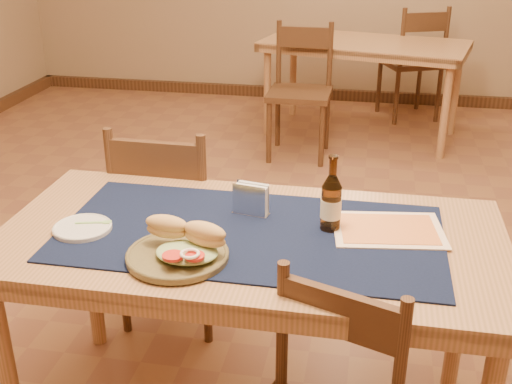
% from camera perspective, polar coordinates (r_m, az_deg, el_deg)
% --- Properties ---
extents(main_table, '(1.60, 0.80, 0.75)m').
position_cam_1_polar(main_table, '(2.07, -0.52, -5.74)').
color(main_table, '#A97650').
rests_on(main_table, ground).
extents(placemat, '(1.20, 0.60, 0.01)m').
position_cam_1_polar(placemat, '(2.02, -0.52, -3.64)').
color(placemat, black).
rests_on(placemat, main_table).
extents(baseboard, '(6.00, 7.00, 0.10)m').
position_cam_1_polar(baseboard, '(3.06, 2.45, -8.48)').
color(baseboard, '#4A2D1A').
rests_on(baseboard, ground).
extents(back_table, '(1.66, 1.07, 0.75)m').
position_cam_1_polar(back_table, '(5.15, 9.61, 12.16)').
color(back_table, '#A97650').
rests_on(back_table, ground).
extents(chair_main_far, '(0.44, 0.44, 0.93)m').
position_cam_1_polar(chair_main_far, '(2.73, -7.44, -2.56)').
color(chair_main_far, '#4A2D1A').
rests_on(chair_main_far, ground).
extents(chair_back_near, '(0.44, 0.44, 0.95)m').
position_cam_1_polar(chair_back_near, '(4.69, 3.98, 9.12)').
color(chair_back_near, '#4A2D1A').
rests_on(chair_back_near, ground).
extents(chair_back_far, '(0.58, 0.58, 0.97)m').
position_cam_1_polar(chair_back_far, '(5.70, 13.81, 11.25)').
color(chair_back_far, '#4A2D1A').
rests_on(chair_back_far, ground).
extents(sandwich_plate, '(0.30, 0.30, 0.11)m').
position_cam_1_polar(sandwich_plate, '(1.87, -6.65, -5.05)').
color(sandwich_plate, brown).
rests_on(sandwich_plate, placemat).
extents(side_plate, '(0.19, 0.19, 0.02)m').
position_cam_1_polar(side_plate, '(2.11, -15.18, -3.06)').
color(side_plate, silver).
rests_on(side_plate, placemat).
extents(fork, '(0.12, 0.04, 0.00)m').
position_cam_1_polar(fork, '(2.11, -14.02, -2.65)').
color(fork, '#8BC76D').
rests_on(fork, side_plate).
extents(beer_bottle, '(0.07, 0.07, 0.25)m').
position_cam_1_polar(beer_bottle, '(2.02, 6.69, -0.93)').
color(beer_bottle, '#4E2C0E').
rests_on(beer_bottle, placemat).
extents(napkin_holder, '(0.13, 0.07, 0.11)m').
position_cam_1_polar(napkin_holder, '(2.12, -0.46, -0.71)').
color(napkin_holder, silver).
rests_on(napkin_holder, placemat).
extents(menu_card, '(0.37, 0.30, 0.01)m').
position_cam_1_polar(menu_card, '(2.07, 11.67, -3.27)').
color(menu_card, '#FADBBC').
rests_on(menu_card, placemat).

